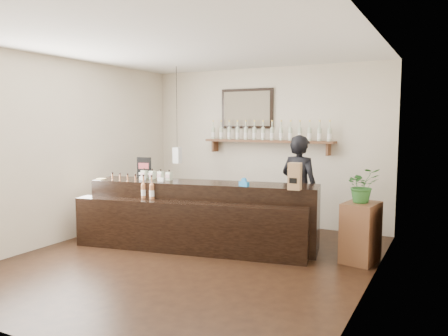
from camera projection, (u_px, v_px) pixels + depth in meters
ground at (192, 260)px, 5.84m from camera, size 5.00×5.00×0.00m
room_shell at (191, 132)px, 5.66m from camera, size 5.00×5.00×5.00m
back_wall_decor at (255, 127)px, 7.80m from camera, size 2.66×0.96×1.69m
counter at (198, 217)px, 6.41m from camera, size 3.44×1.57×1.11m
promo_sign at (144, 168)px, 6.94m from camera, size 0.23×0.08×0.33m
paper_bag at (295, 176)px, 5.72m from camera, size 0.17×0.14×0.36m
tape_dispenser at (244, 183)px, 6.04m from camera, size 0.15×0.09×0.12m
side_cabinet at (361, 232)px, 5.73m from camera, size 0.47×0.60×0.79m
potted_plant at (362, 185)px, 5.67m from camera, size 0.54×0.53×0.46m
shopkeeper at (299, 182)px, 6.65m from camera, size 0.75×0.57×1.86m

